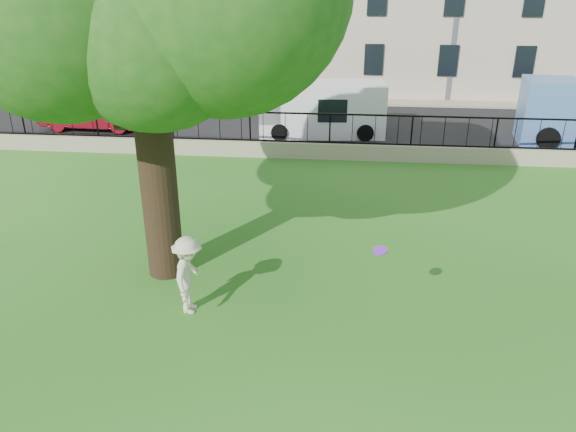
# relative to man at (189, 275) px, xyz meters

# --- Properties ---
(ground) EXTENTS (120.00, 120.00, 0.00)m
(ground) POSITION_rel_man_xyz_m (2.50, -1.30, -0.84)
(ground) COLOR #1E5F16
(ground) RESTS_ON ground
(retaining_wall) EXTENTS (50.00, 0.40, 0.60)m
(retaining_wall) POSITION_rel_man_xyz_m (2.50, 10.70, -0.54)
(retaining_wall) COLOR gray
(retaining_wall) RESTS_ON ground
(iron_railing) EXTENTS (50.00, 0.05, 1.13)m
(iron_railing) POSITION_rel_man_xyz_m (2.50, 10.70, 0.31)
(iron_railing) COLOR black
(iron_railing) RESTS_ON retaining_wall
(street) EXTENTS (60.00, 9.00, 0.01)m
(street) POSITION_rel_man_xyz_m (2.50, 15.40, -0.84)
(street) COLOR black
(street) RESTS_ON ground
(sidewalk) EXTENTS (60.00, 1.40, 0.12)m
(sidewalk) POSITION_rel_man_xyz_m (2.50, 20.60, -0.78)
(sidewalk) COLOR gray
(sidewalk) RESTS_ON ground
(man) EXTENTS (0.63, 1.09, 1.69)m
(man) POSITION_rel_man_xyz_m (0.00, 0.00, 0.00)
(man) COLOR beige
(man) RESTS_ON ground
(frisbee) EXTENTS (0.30, 0.29, 0.12)m
(frisbee) POSITION_rel_man_xyz_m (3.80, -0.17, 0.85)
(frisbee) COLOR #7D26DC
(red_sedan) EXTENTS (4.79, 1.78, 1.56)m
(red_sedan) POSITION_rel_man_xyz_m (-8.02, 13.91, -0.06)
(red_sedan) COLOR #B61629
(red_sedan) RESTS_ON street
(white_van) EXTENTS (5.40, 2.44, 2.21)m
(white_van) POSITION_rel_man_xyz_m (2.05, 14.10, 0.26)
(white_van) COLOR white
(white_van) RESTS_ON street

